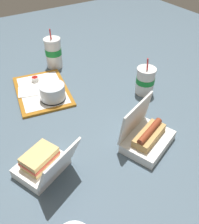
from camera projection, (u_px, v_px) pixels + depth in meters
name	position (u px, v px, depth m)	size (l,w,h in m)	color
ground_plane	(88.00, 121.00, 1.14)	(3.20, 3.20, 0.00)	#4C6070
food_tray	(42.00, 91.00, 1.31)	(0.41, 0.32, 0.01)	#A56619
cake_container	(53.00, 92.00, 1.23)	(0.13, 0.13, 0.08)	black
ketchup_cup	(35.00, 79.00, 1.37)	(0.04, 0.04, 0.02)	white
napkin_stack	(28.00, 91.00, 1.30)	(0.10, 0.10, 0.00)	white
plastic_fork	(48.00, 79.00, 1.39)	(0.11, 0.01, 0.01)	white
clamshell_hotdog_front	(147.00, 137.00, 1.00)	(0.22, 0.25, 0.19)	white
clamshell_sandwich_center	(43.00, 163.00, 0.90)	(0.25, 0.24, 0.17)	white
soda_cup_corner	(145.00, 81.00, 1.27)	(0.10, 0.10, 0.20)	white
soda_cup_front	(53.00, 53.00, 1.47)	(0.10, 0.10, 0.24)	white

